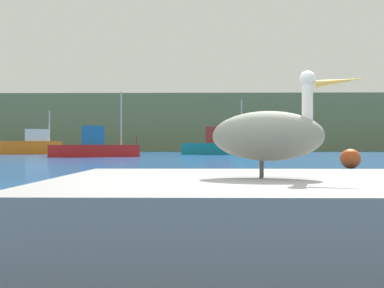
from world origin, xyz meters
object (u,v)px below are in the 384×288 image
at_px(fishing_boat_red, 94,147).
at_px(mooring_buoy, 350,159).
at_px(pelican, 269,134).
at_px(fishing_boat_teal, 219,145).
at_px(fishing_boat_orange, 32,145).

height_order(fishing_boat_red, mooring_buoy, fishing_boat_red).
bearing_deg(pelican, mooring_buoy, 78.06).
bearing_deg(fishing_boat_red, pelican, -88.80).
bearing_deg(fishing_boat_teal, fishing_boat_orange, -174.14).
bearing_deg(fishing_boat_orange, pelican, -87.82).
height_order(pelican, mooring_buoy, pelican).
bearing_deg(pelican, fishing_boat_orange, 126.62).
distance_m(pelican, fishing_boat_red, 30.08).
xyz_separation_m(pelican, fishing_boat_orange, (-18.26, 39.08, -0.01)).
relative_size(fishing_boat_teal, fishing_boat_red, 1.08).
bearing_deg(fishing_boat_orange, mooring_buoy, -71.56).
relative_size(fishing_boat_teal, mooring_buoy, 10.17).
bearing_deg(fishing_boat_orange, fishing_boat_red, -70.73).
distance_m(fishing_boat_orange, fishing_boat_teal, 19.94).
distance_m(pelican, fishing_boat_teal, 38.03).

